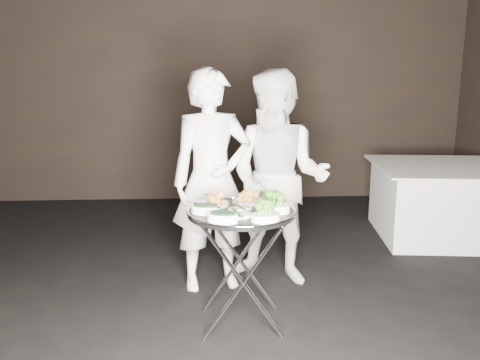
{
  "coord_description": "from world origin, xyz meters",
  "views": [
    {
      "loc": [
        -0.25,
        -3.05,
        1.65
      ],
      "look_at": [
        -0.07,
        0.21,
        0.95
      ],
      "focal_mm": 38.0,
      "sensor_mm": 36.0,
      "label": 1
    }
  ],
  "objects": [
    {
      "name": "asparagus_plate_b",
      "position": [
        -0.1,
        -0.08,
        0.8
      ],
      "size": [
        0.22,
        0.15,
        0.04
      ],
      "rotation": [
        0.0,
        0.0,
        0.22
      ],
      "color": "white",
      "rests_on": "serving_tray"
    },
    {
      "name": "serving_utensils",
      "position": [
        -0.05,
        0.13,
        0.84
      ],
      "size": [
        0.59,
        0.44,
        0.01
      ],
      "color": "silver",
      "rests_on": "serving_tray"
    },
    {
      "name": "potato_plate_a",
      "position": [
        -0.25,
        0.21,
        0.82
      ],
      "size": [
        0.22,
        0.22,
        0.08
      ],
      "rotation": [
        0.0,
        0.0,
        0.32
      ],
      "color": "beige",
      "rests_on": "serving_tray"
    },
    {
      "name": "waiter_right",
      "position": [
        0.26,
        0.77,
        0.83
      ],
      "size": [
        1.0,
        0.91,
        1.67
      ],
      "primitive_type": "imported",
      "rotation": [
        0.0,
        0.0,
        -0.42
      ],
      "color": "white",
      "rests_on": "floor"
    },
    {
      "name": "potato_plate_b",
      "position": [
        -0.01,
        0.27,
        0.81
      ],
      "size": [
        0.22,
        0.22,
        0.08
      ],
      "rotation": [
        0.0,
        0.0,
        -0.4
      ],
      "color": "beige",
      "rests_on": "serving_tray"
    },
    {
      "name": "tray_stand",
      "position": [
        -0.07,
        0.06,
        0.43
      ],
      "size": [
        0.52,
        0.44,
        0.77
      ],
      "rotation": [
        0.0,
        0.0,
        0.17
      ],
      "color": "silver",
      "rests_on": "floor"
    },
    {
      "name": "spinach_bowl_b",
      "position": [
        -0.19,
        -0.17,
        0.82
      ],
      "size": [
        0.22,
        0.18,
        0.08
      ],
      "rotation": [
        0.0,
        0.0,
        -0.36
      ],
      "color": "white",
      "rests_on": "serving_tray"
    },
    {
      "name": "dining_table",
      "position": [
        2.03,
        1.78,
        0.37
      ],
      "size": [
        1.28,
        1.28,
        0.73
      ],
      "rotation": [
        0.0,
        0.0,
        -0.11
      ],
      "color": "silver",
      "rests_on": "floor"
    },
    {
      "name": "broccoli_bowl_a",
      "position": [
        0.14,
        0.02,
        0.82
      ],
      "size": [
        0.23,
        0.2,
        0.08
      ],
      "rotation": [
        0.0,
        0.0,
        -0.37
      ],
      "color": "white",
      "rests_on": "serving_tray"
    },
    {
      "name": "spinach_bowl_a",
      "position": [
        -0.29,
        0.02,
        0.82
      ],
      "size": [
        0.21,
        0.17,
        0.08
      ],
      "rotation": [
        0.0,
        0.0,
        -0.31
      ],
      "color": "white",
      "rests_on": "serving_tray"
    },
    {
      "name": "asparagus_plate_a",
      "position": [
        -0.07,
        0.08,
        0.8
      ],
      "size": [
        0.18,
        0.13,
        0.03
      ],
      "rotation": [
        0.0,
        0.0,
        0.3
      ],
      "color": "white",
      "rests_on": "serving_tray"
    },
    {
      "name": "serving_tray",
      "position": [
        -0.07,
        0.06,
        0.77
      ],
      "size": [
        0.7,
        0.7,
        0.04
      ],
      "color": "black",
      "rests_on": "tray_stand"
    },
    {
      "name": "waiter_left",
      "position": [
        -0.25,
        0.7,
        0.84
      ],
      "size": [
        0.69,
        0.53,
        1.68
      ],
      "primitive_type": "imported",
      "rotation": [
        0.0,
        0.0,
        0.23
      ],
      "color": "white",
      "rests_on": "floor"
    },
    {
      "name": "broccoli_bowl_b",
      "position": [
        0.06,
        -0.17,
        0.81
      ],
      "size": [
        0.2,
        0.16,
        0.07
      ],
      "rotation": [
        0.0,
        0.0,
        0.22
      ],
      "color": "white",
      "rests_on": "serving_tray"
    },
    {
      "name": "floor",
      "position": [
        0.0,
        0.0,
        -0.03
      ],
      "size": [
        6.0,
        7.0,
        0.05
      ],
      "primitive_type": "cube",
      "color": "black",
      "rests_on": "ground"
    },
    {
      "name": "greens_bowl",
      "position": [
        0.15,
        0.19,
        0.81
      ],
      "size": [
        0.11,
        0.11,
        0.06
      ],
      "rotation": [
        0.0,
        0.0,
        -0.3
      ],
      "color": "white",
      "rests_on": "serving_tray"
    },
    {
      "name": "wall_back",
      "position": [
        0.0,
        3.52,
        1.5
      ],
      "size": [
        6.0,
        0.05,
        3.0
      ],
      "primitive_type": "cube",
      "color": "black",
      "rests_on": "floor"
    }
  ]
}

